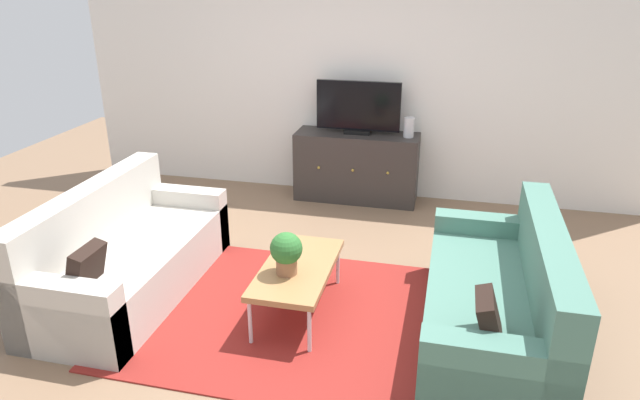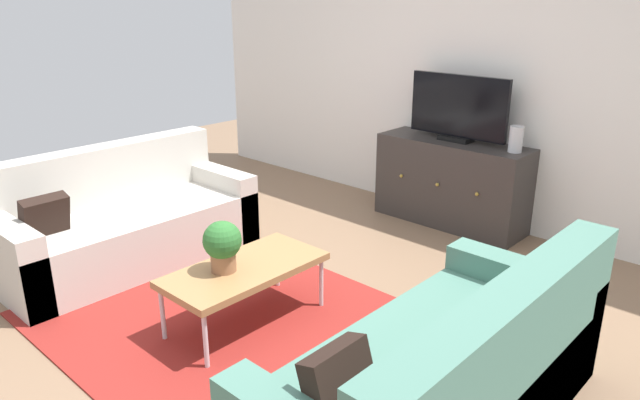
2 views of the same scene
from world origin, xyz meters
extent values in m
plane|color=#84664C|center=(0.00, 0.00, 0.00)|extent=(10.00, 10.00, 0.00)
cube|color=white|center=(0.00, 2.55, 1.35)|extent=(6.40, 0.12, 2.70)
cube|color=maroon|center=(0.00, -0.15, 0.01)|extent=(2.50, 1.90, 0.01)
cube|color=beige|center=(-1.35, -0.10, 0.21)|extent=(0.84, 1.88, 0.42)
cube|color=beige|center=(-1.67, -0.10, 0.43)|extent=(0.20, 1.88, 0.85)
cube|color=beige|center=(-1.35, 0.75, 0.28)|extent=(0.84, 0.18, 0.57)
cube|color=beige|center=(-1.35, -0.95, 0.28)|extent=(0.84, 0.18, 0.57)
cube|color=black|center=(-1.30, -0.71, 0.54)|extent=(0.18, 0.30, 0.32)
cube|color=#4C7A6B|center=(1.35, -0.10, 0.21)|extent=(0.84, 1.88, 0.42)
cube|color=#4C7A6B|center=(1.67, -0.10, 0.43)|extent=(0.20, 1.88, 0.85)
cube|color=#4C7A6B|center=(1.35, 0.75, 0.28)|extent=(0.84, 0.18, 0.57)
cube|color=#4C7A6B|center=(1.35, -0.95, 0.28)|extent=(0.84, 0.18, 0.57)
cube|color=black|center=(1.30, -0.71, 0.54)|extent=(0.18, 0.30, 0.32)
cube|color=#A37547|center=(-0.01, -0.08, 0.37)|extent=(0.50, 1.00, 0.04)
cylinder|color=silver|center=(-0.22, -0.54, 0.17)|extent=(0.03, 0.03, 0.35)
cylinder|color=silver|center=(0.20, -0.54, 0.17)|extent=(0.03, 0.03, 0.35)
cylinder|color=silver|center=(-0.22, 0.38, 0.17)|extent=(0.03, 0.03, 0.35)
cylinder|color=silver|center=(0.20, 0.38, 0.17)|extent=(0.03, 0.03, 0.35)
cylinder|color=#936042|center=(-0.06, -0.20, 0.44)|extent=(0.15, 0.15, 0.11)
sphere|color=#2D6B2D|center=(-0.06, -0.20, 0.59)|extent=(0.23, 0.23, 0.23)
cube|color=#332D2B|center=(0.01, 2.27, 0.38)|extent=(1.33, 0.44, 0.75)
sphere|color=#B79338|center=(-0.36, 2.04, 0.41)|extent=(0.03, 0.03, 0.03)
sphere|color=#B79338|center=(0.01, 2.04, 0.41)|extent=(0.03, 0.03, 0.03)
sphere|color=#B79338|center=(0.38, 2.04, 0.41)|extent=(0.03, 0.03, 0.03)
cube|color=black|center=(0.01, 2.29, 0.77)|extent=(0.28, 0.16, 0.04)
cube|color=black|center=(0.01, 2.29, 1.05)|extent=(0.90, 0.04, 0.52)
cylinder|color=silver|center=(0.56, 2.27, 0.86)|extent=(0.11, 0.11, 0.21)
camera|label=1|loc=(1.00, -3.59, 2.39)|focal=31.84mm
camera|label=2|loc=(2.51, -2.13, 1.94)|focal=32.95mm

